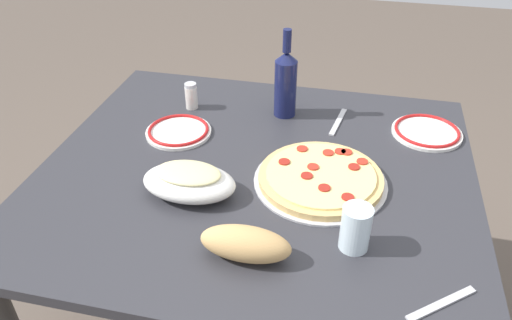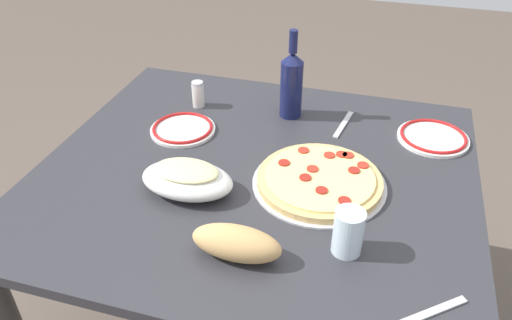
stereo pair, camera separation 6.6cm
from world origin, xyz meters
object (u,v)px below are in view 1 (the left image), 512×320
pepperoni_pizza (321,178)px  water_glass (356,228)px  dining_table (256,200)px  side_plate_far (427,132)px  baked_pasta_dish (189,181)px  wine_bottle (286,82)px  side_plate_near (178,131)px  spice_shaker (191,96)px  bread_loaf (245,244)px

pepperoni_pizza → water_glass: water_glass is taller
dining_table → side_plate_far: bearing=32.2°
baked_pasta_dish → side_plate_far: 0.74m
dining_table → wine_bottle: size_ratio=4.15×
pepperoni_pizza → side_plate_near: 0.47m
baked_pasta_dish → spice_shaker: bearing=108.2°
pepperoni_pizza → bread_loaf: (-0.13, -0.30, 0.02)m
pepperoni_pizza → baked_pasta_dish: size_ratio=1.46×
dining_table → pepperoni_pizza: pepperoni_pizza is taller
side_plate_near → side_plate_far: 0.75m
water_glass → bread_loaf: 0.24m
side_plate_near → baked_pasta_dish: bearing=-64.3°
dining_table → baked_pasta_dish: 0.25m
dining_table → water_glass: (0.28, -0.24, 0.16)m
pepperoni_pizza → bread_loaf: 0.33m
wine_bottle → spice_shaker: size_ratio=3.25×
pepperoni_pizza → wine_bottle: 0.39m
side_plate_far → spice_shaker: size_ratio=2.39×
water_glass → bread_loaf: (-0.23, -0.08, -0.02)m
pepperoni_pizza → spice_shaker: size_ratio=4.02×
bread_loaf → dining_table: bearing=98.8°
wine_bottle → side_plate_near: (-0.29, -0.19, -0.10)m
side_plate_far → bread_loaf: size_ratio=1.03×
side_plate_near → side_plate_far: same height
side_plate_far → baked_pasta_dish: bearing=-144.4°
wine_bottle → spice_shaker: bearing=-175.3°
side_plate_far → bread_loaf: bread_loaf is taller
baked_pasta_dish → side_plate_far: (0.60, 0.43, -0.03)m
dining_table → side_plate_far: (0.46, 0.29, 0.12)m
side_plate_near → spice_shaker: 0.17m
baked_pasta_dish → pepperoni_pizza: bearing=20.7°
side_plate_far → side_plate_near: bearing=-167.4°
water_glass → side_plate_near: size_ratio=0.55×
dining_table → water_glass: bearing=-40.9°
side_plate_far → dining_table: bearing=-147.8°
pepperoni_pizza → baked_pasta_dish: baked_pasta_dish is taller
baked_pasta_dish → water_glass: bearing=-13.4°
baked_pasta_dish → water_glass: 0.43m
dining_table → side_plate_near: size_ratio=5.93×
spice_shaker → water_glass: bearing=-43.6°
side_plate_near → side_plate_far: (0.73, 0.16, -0.00)m
pepperoni_pizza → side_plate_near: (-0.45, 0.15, -0.01)m
pepperoni_pizza → wine_bottle: bearing=114.7°
pepperoni_pizza → wine_bottle: wine_bottle is taller
dining_table → pepperoni_pizza: (0.18, -0.02, 0.12)m
side_plate_far → water_glass: bearing=-109.2°
wine_bottle → side_plate_far: size_ratio=1.36×
water_glass → pepperoni_pizza: bearing=114.4°
dining_table → spice_shaker: spice_shaker is taller
wine_bottle → water_glass: wine_bottle is taller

